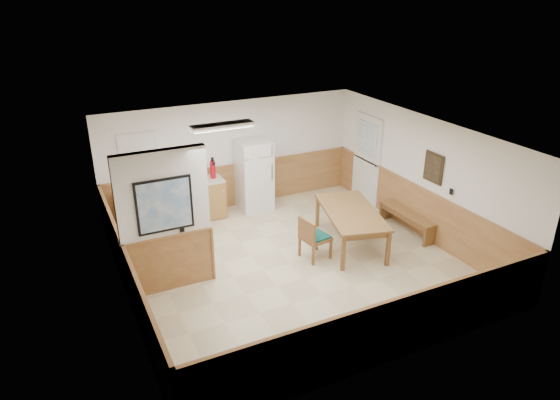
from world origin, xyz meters
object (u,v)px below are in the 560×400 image
dining_chair (312,236)px  soap_bottle (134,186)px  refrigerator (254,175)px  dining_bench (407,217)px  fire_extinguisher (213,169)px  dining_table (351,215)px

dining_chair → soap_bottle: (-2.73, 2.71, 0.50)m
refrigerator → soap_bottle: 2.69m
dining_bench → fire_extinguisher: 4.32m
refrigerator → dining_chair: size_ratio=1.94×
refrigerator → fire_extinguisher: (-0.96, 0.05, 0.29)m
dining_chair → soap_bottle: 3.88m
refrigerator → dining_bench: size_ratio=1.09×
refrigerator → soap_bottle: bearing=178.8°
refrigerator → dining_bench: 3.54m
dining_bench → soap_bottle: soap_bottle is taller
refrigerator → dining_chair: 2.66m
refrigerator → dining_bench: refrigerator is taller
dining_chair → soap_bottle: size_ratio=4.40×
fire_extinguisher → soap_bottle: 1.72m
dining_table → dining_chair: (-0.98, -0.16, -0.17)m
refrigerator → fire_extinguisher: size_ratio=3.44×
refrigerator → dining_table: 2.69m
refrigerator → soap_bottle: size_ratio=8.52×
dining_bench → dining_table: bearing=176.1°
dining_table → dining_bench: 1.44m
dining_table → dining_chair: dining_chair is taller
dining_chair → soap_bottle: soap_bottle is taller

